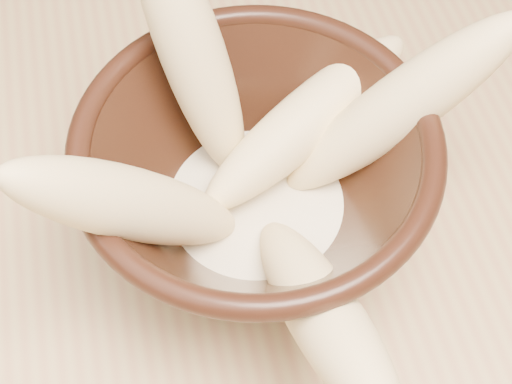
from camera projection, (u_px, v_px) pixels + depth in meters
table at (182, 371)px, 0.51m from camera, size 1.20×0.80×0.75m
bowl at (256, 183)px, 0.42m from camera, size 0.21×0.21×0.11m
milk_puddle at (256, 207)px, 0.44m from camera, size 0.12×0.12×0.02m
banana_upright at (192, 51)px, 0.41m from camera, size 0.08×0.12×0.17m
banana_left at (135, 204)px, 0.37m from camera, size 0.14×0.07×0.15m
banana_right at (397, 108)px, 0.41m from camera, size 0.15×0.04×0.14m
banana_across at (307, 120)px, 0.43m from camera, size 0.17×0.12×0.06m
banana_front at (322, 312)px, 0.36m from camera, size 0.06×0.17×0.11m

